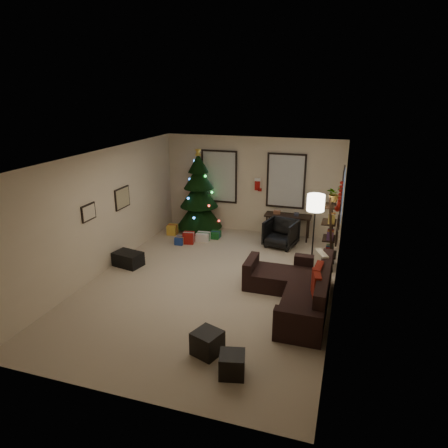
{
  "coord_description": "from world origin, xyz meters",
  "views": [
    {
      "loc": [
        2.61,
        -7.3,
        3.93
      ],
      "look_at": [
        0.1,
        0.6,
        1.15
      ],
      "focal_mm": 32.52,
      "sensor_mm": 36.0,
      "label": 1
    }
  ],
  "objects_px": {
    "christmas_tree": "(199,197)",
    "desk_chair": "(281,233)",
    "desk": "(288,218)",
    "bookshelf": "(330,234)",
    "sofa": "(298,290)"
  },
  "relations": [
    {
      "from": "desk",
      "to": "bookshelf",
      "type": "relative_size",
      "value": 0.72
    },
    {
      "from": "desk_chair",
      "to": "bookshelf",
      "type": "distance_m",
      "value": 1.69
    },
    {
      "from": "christmas_tree",
      "to": "desk_chair",
      "type": "bearing_deg",
      "value": -12.76
    },
    {
      "from": "desk",
      "to": "bookshelf",
      "type": "xyz_separation_m",
      "value": [
        1.21,
        -1.64,
        0.24
      ]
    },
    {
      "from": "christmas_tree",
      "to": "sofa",
      "type": "relative_size",
      "value": 0.97
    },
    {
      "from": "bookshelf",
      "to": "desk_chair",
      "type": "bearing_deg",
      "value": 142.09
    },
    {
      "from": "desk",
      "to": "desk_chair",
      "type": "xyz_separation_m",
      "value": [
        -0.07,
        -0.65,
        -0.23
      ]
    },
    {
      "from": "sofa",
      "to": "desk_chair",
      "type": "xyz_separation_m",
      "value": [
        -0.84,
        2.82,
        0.09
      ]
    },
    {
      "from": "desk_chair",
      "to": "sofa",
      "type": "bearing_deg",
      "value": -60.79
    },
    {
      "from": "bookshelf",
      "to": "desk",
      "type": "bearing_deg",
      "value": 126.29
    },
    {
      "from": "christmas_tree",
      "to": "desk_chair",
      "type": "height_order",
      "value": "christmas_tree"
    },
    {
      "from": "christmas_tree",
      "to": "bookshelf",
      "type": "xyz_separation_m",
      "value": [
        3.75,
        -1.55,
        -0.17
      ]
    },
    {
      "from": "christmas_tree",
      "to": "bookshelf",
      "type": "height_order",
      "value": "christmas_tree"
    },
    {
      "from": "desk",
      "to": "bookshelf",
      "type": "height_order",
      "value": "bookshelf"
    },
    {
      "from": "christmas_tree",
      "to": "desk_chair",
      "type": "relative_size",
      "value": 3.38
    }
  ]
}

